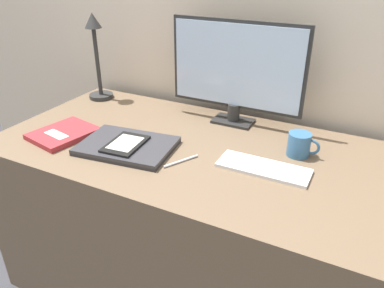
{
  "coord_description": "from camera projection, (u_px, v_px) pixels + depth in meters",
  "views": [
    {
      "loc": [
        0.58,
        -1.04,
        1.42
      ],
      "look_at": [
        0.04,
        0.02,
        0.81
      ],
      "focal_mm": 35.0,
      "sensor_mm": 36.0,
      "label": 1
    }
  ],
  "objects": [
    {
      "name": "monitor",
      "position": [
        236.0,
        70.0,
        1.55
      ],
      "size": [
        0.58,
        0.11,
        0.44
      ],
      "color": "#262626",
      "rests_on": "desk"
    },
    {
      "name": "wall_back",
      "position": [
        242.0,
        8.0,
        1.61
      ],
      "size": [
        3.6,
        0.05,
        2.4
      ],
      "color": "beige",
      "rests_on": "ground_plane"
    },
    {
      "name": "keyboard",
      "position": [
        264.0,
        168.0,
        1.29
      ],
      "size": [
        0.32,
        0.12,
        0.01
      ],
      "color": "silver",
      "rests_on": "desk"
    },
    {
      "name": "desk",
      "position": [
        192.0,
        223.0,
        1.62
      ],
      "size": [
        1.56,
        0.78,
        0.75
      ],
      "color": "brown",
      "rests_on": "ground_plane"
    },
    {
      "name": "coffee_mug",
      "position": [
        300.0,
        145.0,
        1.37
      ],
      "size": [
        0.12,
        0.08,
        0.09
      ],
      "color": "#336089",
      "rests_on": "desk"
    },
    {
      "name": "pen",
      "position": [
        181.0,
        161.0,
        1.34
      ],
      "size": [
        0.08,
        0.13,
        0.01
      ],
      "color": "silver",
      "rests_on": "desk"
    },
    {
      "name": "ereader",
      "position": [
        125.0,
        144.0,
        1.41
      ],
      "size": [
        0.14,
        0.19,
        0.01
      ],
      "color": "black",
      "rests_on": "laptop"
    },
    {
      "name": "desk_lamp",
      "position": [
        96.0,
        53.0,
        1.82
      ],
      "size": [
        0.12,
        0.12,
        0.42
      ],
      "color": "#282828",
      "rests_on": "desk"
    },
    {
      "name": "laptop",
      "position": [
        127.0,
        146.0,
        1.43
      ],
      "size": [
        0.38,
        0.29,
        0.02
      ],
      "color": "#232328",
      "rests_on": "desk"
    },
    {
      "name": "notebook",
      "position": [
        63.0,
        133.0,
        1.53
      ],
      "size": [
        0.24,
        0.27,
        0.02
      ],
      "color": "maroon",
      "rests_on": "desk"
    }
  ]
}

